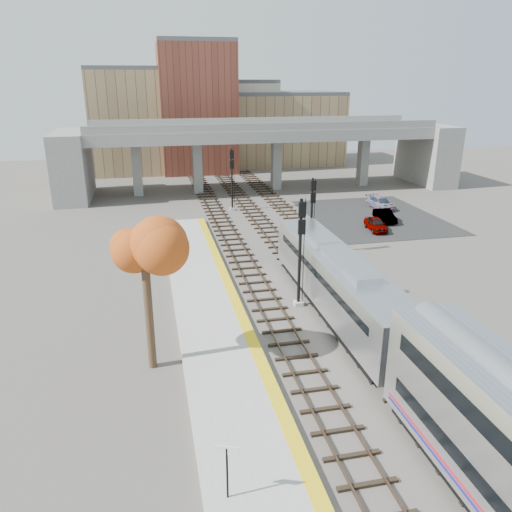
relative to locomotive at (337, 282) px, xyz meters
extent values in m
plane|color=#47423D|center=(-1.00, -5.57, -2.28)|extent=(160.00, 160.00, 0.00)
cube|color=#9E9E99|center=(-8.25, -5.57, -2.10)|extent=(4.50, 60.00, 0.35)
cube|color=yellow|center=(-6.35, -5.57, -1.92)|extent=(0.70, 60.00, 0.01)
cube|color=black|center=(-4.20, 6.93, -2.21)|extent=(2.50, 95.00, 0.14)
cube|color=brown|center=(-4.92, 6.93, -2.10)|extent=(0.07, 95.00, 0.14)
cube|color=brown|center=(-3.48, 6.93, -2.10)|extent=(0.07, 95.00, 0.14)
cube|color=black|center=(0.00, 6.93, -2.21)|extent=(2.50, 95.00, 0.14)
cube|color=brown|center=(-0.72, 6.93, -2.10)|extent=(0.07, 95.00, 0.14)
cube|color=brown|center=(0.72, 6.93, -2.10)|extent=(0.07, 95.00, 0.14)
cube|color=black|center=(4.00, 6.93, -2.21)|extent=(2.50, 95.00, 0.14)
cube|color=brown|center=(3.28, 6.93, -2.10)|extent=(0.07, 95.00, 0.14)
cube|color=brown|center=(4.72, 6.93, -2.10)|extent=(0.07, 95.00, 0.14)
cube|color=slate|center=(4.00, 39.43, 5.47)|extent=(46.00, 10.00, 1.50)
cube|color=slate|center=(4.00, 34.63, 6.72)|extent=(46.00, 0.20, 1.00)
cube|color=slate|center=(4.00, 44.23, 6.72)|extent=(46.00, 0.20, 1.00)
cube|color=slate|center=(-13.00, 39.43, 1.22)|extent=(1.20, 1.60, 7.00)
cube|color=slate|center=(-5.00, 39.43, 1.22)|extent=(1.20, 1.60, 7.00)
cube|color=slate|center=(6.00, 39.43, 1.22)|extent=(1.20, 1.60, 7.00)
cube|color=slate|center=(19.00, 39.43, 1.22)|extent=(1.20, 1.60, 7.00)
cube|color=slate|center=(-21.00, 39.43, 1.97)|extent=(4.00, 12.00, 8.50)
cube|color=slate|center=(29.00, 39.43, 1.97)|extent=(4.00, 12.00, 8.50)
cube|color=#9F865C|center=(-11.00, 59.43, 5.72)|extent=(18.00, 14.00, 16.00)
cube|color=#4C4C4F|center=(-11.00, 59.43, 14.02)|extent=(18.00, 14.00, 0.60)
cube|color=beige|center=(3.00, 64.43, 4.72)|extent=(16.00, 16.00, 14.00)
cube|color=#4C4C4F|center=(3.00, 64.43, 12.02)|extent=(16.00, 16.00, 0.60)
cube|color=brown|center=(-3.00, 56.43, 7.72)|extent=(12.00, 10.00, 20.00)
cube|color=#4C4C4F|center=(-3.00, 56.43, 18.02)|extent=(12.00, 10.00, 0.60)
cube|color=#9F865C|center=(13.00, 62.43, 3.72)|extent=(20.00, 14.00, 12.00)
cube|color=#4C4C4F|center=(13.00, 62.43, 10.02)|extent=(20.00, 14.00, 0.60)
cube|color=black|center=(13.00, 22.43, -2.26)|extent=(14.00, 18.00, 0.04)
cube|color=#A8AAB2|center=(0.00, -0.01, 0.07)|extent=(3.00, 19.00, 3.20)
cube|color=black|center=(0.00, 9.51, 0.67)|extent=(2.20, 0.06, 1.10)
cube|color=black|center=(0.00, -0.01, 0.67)|extent=(3.02, 16.15, 0.50)
cube|color=black|center=(0.00, -0.01, -1.78)|extent=(2.70, 17.10, 0.50)
cube|color=#A8AAB2|center=(0.00, -0.01, 1.87)|extent=(1.60, 9.50, 0.40)
cube|color=#9E9E99|center=(-2.10, 1.70, -2.13)|extent=(0.60, 0.60, 0.30)
cylinder|color=black|center=(-2.10, 1.70, 1.49)|extent=(0.22, 0.22, 7.53)
cube|color=black|center=(-2.10, 1.45, 4.61)|extent=(0.48, 0.18, 0.97)
cube|color=black|center=(-2.10, 1.45, 3.43)|extent=(0.48, 0.18, 0.97)
cube|color=#9E9E99|center=(2.00, 11.62, -2.13)|extent=(0.60, 0.60, 0.30)
cylinder|color=black|center=(2.00, 11.62, 1.15)|extent=(0.20, 0.20, 6.86)
cube|color=black|center=(2.00, 11.37, 4.00)|extent=(0.44, 0.18, 0.88)
cube|color=black|center=(2.00, 11.37, 2.92)|extent=(0.44, 0.18, 0.88)
cube|color=#9E9E99|center=(-2.10, 28.70, -2.13)|extent=(0.60, 0.60, 0.30)
cylinder|color=black|center=(-2.10, 28.70, 1.33)|extent=(0.21, 0.21, 7.21)
cube|color=black|center=(-2.10, 28.45, 4.31)|extent=(0.46, 0.18, 0.93)
cube|color=black|center=(-2.10, 28.45, 3.18)|extent=(0.46, 0.18, 0.93)
cylinder|color=black|center=(-9.60, -14.17, -0.83)|extent=(0.08, 0.08, 2.20)
cube|color=white|center=(-9.60, -14.17, 0.17)|extent=(0.86, 0.36, 0.35)
cylinder|color=#382619|center=(-12.09, -4.06, 0.68)|extent=(0.44, 0.44, 5.91)
ellipsoid|color=#C3461A|center=(-12.09, -4.06, 4.06)|extent=(3.60, 3.60, 4.22)
imported|color=#99999E|center=(10.87, 17.19, -1.57)|extent=(1.97, 4.06, 1.34)
imported|color=#99999E|center=(13.28, 20.09, -1.58)|extent=(1.66, 4.06, 1.31)
imported|color=#99999E|center=(15.47, 25.66, -1.57)|extent=(2.40, 4.77, 1.33)
camera|label=1|loc=(-11.61, -28.29, 12.53)|focal=35.00mm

